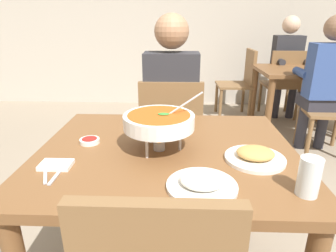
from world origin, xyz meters
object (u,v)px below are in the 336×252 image
Objects in this scene: dining_table_far at (302,80)px; patron_bg_left at (325,79)px; dining_table_main at (167,171)px; drink_glass at (309,179)px; curry_bowl at (159,122)px; chair_diner_main at (171,133)px; patron_bg_right at (287,61)px; chair_bg_left at (325,101)px; diner_main at (171,100)px; appetizer_plate at (255,156)px; chair_bg_corner at (241,79)px; rice_plate at (202,183)px; sauce_dish at (90,141)px; chair_bg_right at (283,81)px.

patron_bg_left is at bearing -93.56° from dining_table_far.
dining_table_main is 8.60× the size of drink_glass.
curry_bowl is (-0.03, -0.01, 0.24)m from dining_table_main.
curry_bowl reaches higher than dining_table_far.
curry_bowl reaches higher than chair_diner_main.
patron_bg_left is 1.15m from patron_bg_right.
dining_table_main is 2.23m from chair_bg_left.
diner_main is 1.00× the size of patron_bg_left.
appetizer_plate is 2.85m from chair_bg_corner.
chair_bg_corner is at bearing 82.26° from drink_glass.
patron_bg_left is at bearing 55.78° from rice_plate.
sauce_dish is 0.91m from drink_glass.
appetizer_plate is at bearing -111.01° from chair_bg_right.
chair_diner_main is 3.75× the size of appetizer_plate.
chair_diner_main is 2.13m from chair_bg_corner.
appetizer_plate is (0.23, 0.21, 0.00)m from rice_plate.
rice_plate is at bearing -137.02° from appetizer_plate.
patron_bg_left is at bearing 40.90° from sauce_dish.
dining_table_main is 3.00m from chair_bg_right.
chair_bg_corner is (-0.58, 0.52, -0.10)m from dining_table_far.
sauce_dish is 2.46m from chair_bg_left.
chair_diner_main is 6.92× the size of drink_glass.
rice_plate is 2.40m from chair_bg_left.
curry_bowl is 2.56× the size of drink_glass.
drink_glass is 3.07m from chair_bg_corner.
diner_main is at bearing 112.67° from drink_glass.
curry_bowl reaches higher than appetizer_plate.
drink_glass is (0.47, -1.09, 0.29)m from chair_diner_main.
sauce_dish is at bearing 155.24° from drink_glass.
chair_diner_main is at bearing -149.64° from patron_bg_left.
patron_bg_right is (1.46, 2.73, 0.12)m from dining_table_main.
chair_diner_main reaches higher than appetizer_plate.
chair_diner_main is at bearing 90.00° from dining_table_main.
patron_bg_right is at bearing 71.98° from drink_glass.
sauce_dish is 0.09× the size of dining_table_far.
chair_bg_left is (1.53, 1.66, -0.36)m from curry_bowl.
dining_table_main is 1.24× the size of chair_diner_main.
curry_bowl is 0.33× the size of dining_table_far.
appetizer_plate is 0.26m from drink_glass.
dining_table_far is (1.81, 2.12, -0.14)m from sauce_dish.
patron_bg_right is at bearing 87.84° from patron_bg_left.
chair_bg_left is 1.00m from chair_bg_right.
chair_bg_left and chair_bg_corner have the same top height.
chair_diner_main is 0.24m from diner_main.
rice_plate is (0.13, -1.10, 0.01)m from diner_main.
chair_diner_main is at bearing 97.04° from rice_plate.
curry_bowl is 3.69× the size of sauce_dish.
diner_main is at bearing -127.26° from chair_bg_right.
curry_bowl is at bearing 147.33° from drink_glass.
dining_table_far is 1.11× the size of chair_bg_corner.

